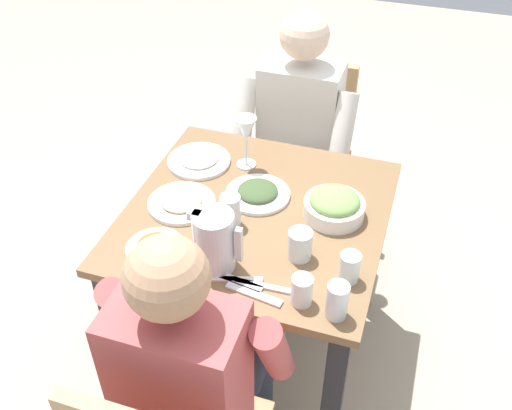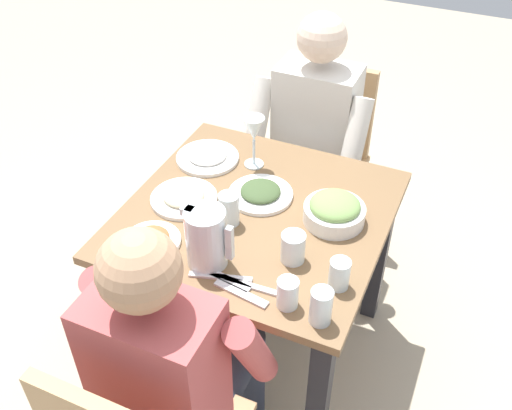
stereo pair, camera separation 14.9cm
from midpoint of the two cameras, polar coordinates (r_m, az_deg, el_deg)
The scene contains 21 objects.
ground_plane at distance 2.44m, azimuth 1.84°, elevation -13.65°, with size 8.00×8.00×0.00m, color tan.
dining_table at distance 2.01m, azimuth 2.18°, elevation -3.52°, with size 0.84×0.84×0.72m.
chair_far at distance 2.65m, azimuth 7.94°, elevation 5.20°, with size 0.40×0.40×0.85m.
diner_near at distance 1.64m, azimuth -5.00°, elevation -14.92°, with size 0.48×0.53×1.15m.
diner_far at distance 2.41m, azimuth 6.77°, elevation 5.59°, with size 0.48×0.53×1.15m.
water_pitcher at distance 1.68m, azimuth -2.32°, elevation -3.29°, with size 0.16×0.12×0.19m.
salad_bowl at distance 1.88m, azimuth 9.87°, elevation -0.59°, with size 0.20×0.20×0.09m.
plate_dolmas at distance 1.97m, azimuth 2.60°, elevation 1.13°, with size 0.22×0.22×0.04m.
plate_rice_curry at distance 1.81m, azimuth -7.81°, elevation -3.42°, with size 0.18×0.18×0.04m.
plate_yoghurt at distance 2.15m, azimuth -2.76°, elevation 4.70°, with size 0.23×0.23×0.04m.
plate_beans at distance 1.96m, azimuth -4.88°, elevation 0.73°, with size 0.22×0.22×0.04m.
water_glass_near_right at distance 1.61m, azimuth 5.77°, elevation -8.62°, with size 0.06×0.06×0.09m, color silver.
water_glass_far_right at distance 1.67m, azimuth 10.64°, elevation -6.69°, with size 0.06×0.06×0.09m, color silver.
water_glass_near_left at distance 1.57m, azimuth 9.07°, elevation -9.80°, with size 0.06×0.06×0.11m, color silver.
water_glass_center at distance 1.73m, azimuth 6.08°, elevation -4.21°, with size 0.07×0.07×0.10m, color silver.
water_glass_by_pitcher at distance 1.84m, azimuth -0.34°, elevation -0.48°, with size 0.07×0.07×0.11m, color silver.
wine_glass at distance 2.05m, azimuth 1.89°, elevation 7.09°, with size 0.08×0.08×0.20m.
fork_near at distance 1.65m, azimuth 1.14°, elevation -8.68°, with size 0.17×0.03×0.01m, color silver.
knife_near at distance 1.67m, azimuth 2.41°, elevation -8.06°, with size 0.18×0.02×0.01m, color silver.
fork_far at distance 1.69m, azimuth -0.54°, elevation -7.26°, with size 0.17×0.03×0.01m, color silver.
knife_far at distance 1.70m, azimuth -0.95°, elevation -7.09°, with size 0.18×0.02×0.01m, color silver.
Camera 2 is at (0.60, -1.35, 1.95)m, focal length 41.21 mm.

